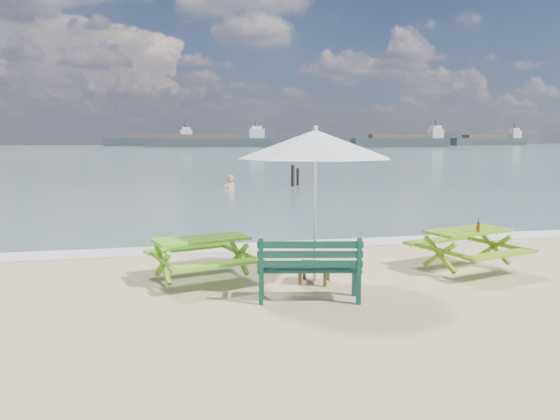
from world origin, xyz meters
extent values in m
plane|color=slate|center=(0.00, 85.00, 0.00)|extent=(300.00, 300.00, 0.00)
cube|color=silver|center=(0.00, 4.60, 0.01)|extent=(22.00, 0.90, 0.01)
cube|color=#68B51B|center=(-2.08, 2.06, 0.69)|extent=(1.62, 1.08, 0.05)
cube|color=#68B51B|center=(-2.27, 2.73, 0.41)|extent=(1.50, 0.67, 0.05)
cube|color=#68B51B|center=(-1.88, 1.39, 0.41)|extent=(1.50, 0.67, 0.05)
cube|color=#68B51B|center=(-2.08, 2.06, 0.32)|extent=(1.57, 1.19, 0.63)
cube|color=#6B9B17|center=(2.56, 1.78, 0.70)|extent=(1.66, 1.11, 0.05)
cube|color=#6B9B17|center=(2.36, 2.46, 0.42)|extent=(1.53, 0.68, 0.05)
cube|color=#6B9B17|center=(2.75, 1.10, 0.42)|extent=(1.53, 0.68, 0.05)
cube|color=#6B9B17|center=(2.56, 1.78, 0.32)|extent=(1.60, 1.22, 0.65)
cube|color=#0D382B|center=(-0.65, 0.66, 0.46)|extent=(1.53, 0.73, 0.04)
cube|color=#0D382B|center=(-0.69, 0.44, 0.72)|extent=(1.45, 0.33, 0.38)
cube|color=#0D382B|center=(-0.65, 0.66, 0.23)|extent=(1.44, 0.77, 0.46)
cube|color=brown|center=(-0.32, 1.53, 0.30)|extent=(0.66, 0.66, 0.05)
cube|color=brown|center=(-0.32, 1.53, 0.14)|extent=(0.58, 0.58, 0.28)
cylinder|color=silver|center=(-0.32, 1.53, 1.19)|extent=(0.05, 0.05, 2.37)
cone|color=silver|center=(-0.32, 1.53, 2.22)|extent=(3.28, 3.28, 0.44)
cylinder|color=#975716|center=(2.56, 1.50, 0.80)|extent=(0.06, 0.06, 0.14)
cylinder|color=#975716|center=(2.56, 1.50, 0.93)|extent=(0.02, 0.02, 0.07)
cylinder|color=#A92513|center=(2.56, 1.50, 0.80)|extent=(0.06, 0.06, 0.06)
imported|color=tan|center=(0.37, 18.26, -0.31)|extent=(0.79, 0.68, 1.84)
cylinder|color=black|center=(3.42, 18.44, 0.41)|extent=(0.17, 0.17, 1.23)
cylinder|color=black|center=(3.82, 19.04, 0.32)|extent=(0.15, 0.15, 1.04)
cube|color=#353B3F|center=(8.67, 123.42, 1.00)|extent=(29.41, 6.20, 2.20)
cube|color=silver|center=(19.74, 122.58, 3.20)|extent=(3.72, 3.26, 2.20)
cube|color=#353B3F|center=(89.78, 135.48, 1.00)|extent=(24.38, 6.68, 2.20)
cube|color=silver|center=(98.87, 136.51, 3.20)|extent=(3.21, 3.31, 2.20)
cube|color=#353B3F|center=(-5.00, 142.39, 1.00)|extent=(24.39, 6.83, 2.20)
cube|color=silver|center=(4.09, 141.31, 3.20)|extent=(3.23, 3.32, 2.20)
cube|color=#353B3F|center=(51.89, 112.26, 1.00)|extent=(23.15, 4.68, 2.20)
cube|color=silver|center=(60.64, 112.00, 3.20)|extent=(2.85, 3.08, 2.20)
camera|label=1|loc=(-2.68, -6.72, 2.33)|focal=35.00mm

